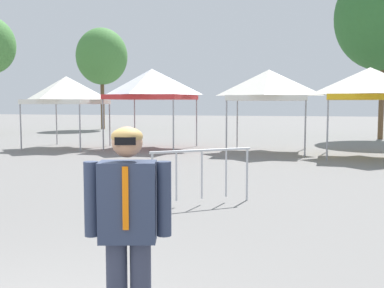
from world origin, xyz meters
TOP-DOWN VIEW (x-y plane):
  - canopy_tent_far_left at (-7.86, 15.68)m, footprint 2.97×2.97m
  - canopy_tent_behind_right at (-4.19, 16.36)m, footprint 3.46×3.46m
  - canopy_tent_right_of_center at (0.80, 16.12)m, footprint 3.06×3.06m
  - canopy_tent_behind_center at (4.47, 15.01)m, footprint 3.11×3.11m
  - person_foreground at (0.95, 0.41)m, footprint 0.63×0.34m
  - tree_behind_tents_right at (6.25, 24.16)m, footprint 5.19×5.19m
  - tree_behind_tents_center at (-12.60, 29.83)m, footprint 3.82×3.82m
  - crowd_barrier_near_person at (0.32, 5.85)m, footprint 1.71×1.30m

SIDE VIEW (x-z plane):
  - crowd_barrier_near_person at x=0.32m, z-range 0.22..1.29m
  - person_foreground at x=0.95m, z-range 0.14..1.92m
  - canopy_tent_far_left at x=-7.86m, z-range 0.95..4.07m
  - canopy_tent_behind_center at x=4.47m, z-range 1.03..4.27m
  - canopy_tent_right_of_center at x=0.80m, z-range 1.03..4.31m
  - canopy_tent_behind_right at x=-4.19m, z-range 1.05..4.47m
  - tree_behind_tents_center at x=-12.60m, z-range 1.65..9.20m
  - tree_behind_tents_right at x=6.25m, z-range 1.84..11.24m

